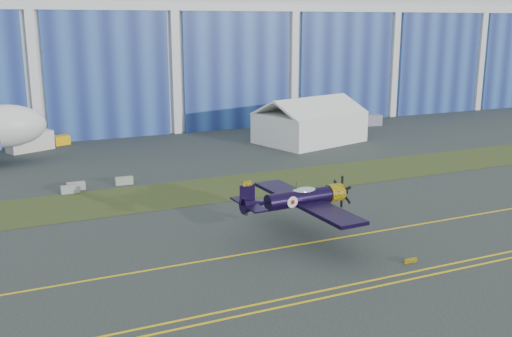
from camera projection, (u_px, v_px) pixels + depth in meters
name	position (u px, v px, depth m)	size (l,w,h in m)	color
ground	(96.00, 254.00, 48.42)	(260.00, 260.00, 0.00)	#313837
grass_median	(72.00, 206.00, 60.81)	(260.00, 10.00, 0.02)	#475128
hangar	(22.00, 40.00, 108.36)	(220.00, 45.70, 30.00)	silver
taxiway_centreline	(108.00, 277.00, 44.00)	(200.00, 0.20, 0.02)	yellow
edge_line_near	(139.00, 337.00, 35.59)	(80.00, 0.20, 0.02)	yellow
edge_line_far	(135.00, 330.00, 36.48)	(80.00, 0.20, 0.02)	yellow
guard_board_right	(410.00, 261.00, 46.57)	(1.20, 0.15, 0.35)	yellow
warbird	(299.00, 198.00, 51.07)	(12.48, 14.77, 4.20)	black
tent	(310.00, 120.00, 92.60)	(17.67, 14.87, 7.07)	white
shipping_container	(30.00, 141.00, 86.70)	(6.36, 2.54, 2.76)	silver
tug	(61.00, 140.00, 91.10)	(2.44, 1.53, 1.42)	#FBB70B
gse_box	(372.00, 120.00, 108.01)	(3.18, 1.70, 1.91)	gray
barrier_a	(70.00, 189.00, 65.38)	(2.00, 0.60, 0.90)	#909B99
barrier_b	(76.00, 186.00, 66.65)	(2.00, 0.60, 0.90)	#9F9396
barrier_c	(124.00, 181.00, 68.90)	(2.00, 0.60, 0.90)	#8F9F88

